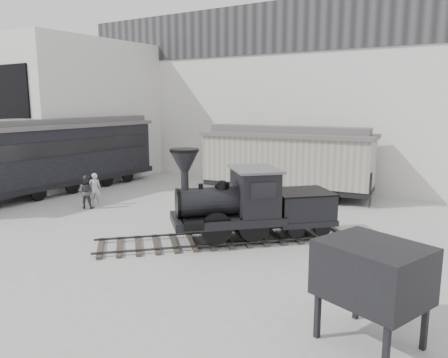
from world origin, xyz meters
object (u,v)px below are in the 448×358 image
Objects in this scene: locomotive at (246,207)px; coal_hopper at (372,279)px; visitor_a at (95,189)px; boxcar at (287,159)px; visitor_b at (86,192)px; passenger_coach at (50,155)px.

locomotive reaches higher than coal_hopper.
locomotive is 9.22m from visitor_a.
locomotive is 0.87× the size of boxcar.
visitor_b is 15.70m from coal_hopper.
boxcar reaches higher than visitor_b.
boxcar is 10.70m from visitor_b.
visitor_a is at bearing -105.09° from visitor_b.
boxcar is 13.33m from passenger_coach.
locomotive is at bearing 133.88° from visitor_a.
boxcar is 3.81× the size of coal_hopper.
locomotive is 0.57× the size of passenger_coach.
visitor_b is at bearing 59.78° from visitor_a.
boxcar is at bearing 148.67° from locomotive.
locomotive is 5.13× the size of visitor_b.
coal_hopper is at bearing -65.48° from boxcar.
passenger_coach reaches higher than coal_hopper.
passenger_coach is 20.39m from coal_hopper.
visitor_a is 0.65× the size of coal_hopper.
passenger_coach is at bearing -177.78° from coal_hopper.
visitor_a is at bearing -139.77° from locomotive.
locomotive is 13.65m from passenger_coach.
visitor_a is at bearing -7.26° from passenger_coach.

